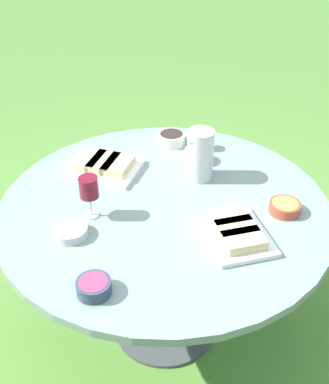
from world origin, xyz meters
name	(u,v)px	position (x,y,z in m)	size (l,w,h in m)	color
ground_plane	(164,325)	(0.00, 0.00, 0.00)	(40.00, 40.00, 0.00)	#5B8C38
dining_table	(164,222)	(0.00, 0.00, 0.68)	(1.40, 1.40, 0.78)	#4C4C51
water_pitcher	(200,155)	(-0.25, -0.07, 0.90)	(0.13, 0.12, 0.24)	silver
wine_glass	(89,189)	(0.29, -0.11, 0.91)	(0.08, 0.08, 0.18)	silver
platter_bread_main	(104,165)	(0.07, -0.38, 0.80)	(0.40, 0.41, 0.06)	white
platter_charcuterie	(236,232)	(-0.09, 0.34, 0.80)	(0.33, 0.37, 0.06)	white
bowl_fries	(285,207)	(-0.36, 0.34, 0.80)	(0.13, 0.13, 0.04)	#B74733
bowl_salad	(196,155)	(-0.33, -0.19, 0.81)	(0.11, 0.11, 0.06)	silver
bowl_olives	(171,138)	(-0.34, -0.40, 0.81)	(0.14, 0.14, 0.06)	beige
bowl_dip_red	(94,286)	(0.49, 0.26, 0.81)	(0.12, 0.12, 0.05)	#334256
bowl_dip_cream	(70,231)	(0.41, -0.05, 0.80)	(0.13, 0.13, 0.04)	silver
cup_water_near	(197,140)	(-0.41, -0.28, 0.83)	(0.07, 0.07, 0.10)	silver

